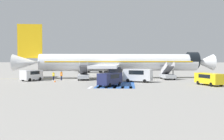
{
  "coord_description": "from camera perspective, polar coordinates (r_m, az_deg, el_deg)",
  "views": [
    {
      "loc": [
        3.03,
        -57.57,
        4.17
      ],
      "look_at": [
        -0.52,
        -3.52,
        1.96
      ],
      "focal_mm": 42.0,
      "sensor_mm": 36.0,
      "label": 1
    }
  ],
  "objects": [
    {
      "name": "boarding_stairs_aft",
      "position": [
        53.25,
        -6.22,
        -1.14
      ],
      "size": [
        2.89,
        5.46,
        3.75
      ],
      "rotation": [
        0.0,
        0.0,
        0.15
      ],
      "color": "#ADB2BA",
      "rests_on": "ground_plane"
    },
    {
      "name": "service_van_0",
      "position": [
        40.75,
        -0.43,
        -1.8
      ],
      "size": [
        3.77,
        5.06,
        2.05
      ],
      "rotation": [
        0.0,
        0.0,
        5.81
      ],
      "color": "#1E234C",
      "rests_on": "ground_plane"
    },
    {
      "name": "apron_walkway_bar_1",
      "position": [
        38.99,
        -2.97,
        -3.8
      ],
      "size": [
        0.44,
        3.6,
        0.01
      ],
      "primitive_type": "cube",
      "color": "silver",
      "rests_on": "ground_plane"
    },
    {
      "name": "apron_walkway_bar_2",
      "position": [
        38.87,
        -1.21,
        -3.82
      ],
      "size": [
        0.44,
        3.6,
        0.01
      ],
      "primitive_type": "cube",
      "color": "silver",
      "rests_on": "ground_plane"
    },
    {
      "name": "service_van_2",
      "position": [
        53.18,
        -17.12,
        -0.92
      ],
      "size": [
        3.57,
        4.65,
        2.08
      ],
      "rotation": [
        0.0,
        0.0,
        5.83
      ],
      "color": "silver",
      "rests_on": "ground_plane"
    },
    {
      "name": "baggage_cart",
      "position": [
        52.3,
        0.77,
        -1.96
      ],
      "size": [
        2.86,
        2.01,
        0.87
      ],
      "rotation": [
        0.0,
        0.0,
        4.92
      ],
      "color": "gray",
      "rests_on": "ground_plane"
    },
    {
      "name": "ground_crew_0",
      "position": [
        53.37,
        -10.96,
        -1.07
      ],
      "size": [
        0.49,
        0.39,
        1.8
      ],
      "rotation": [
        0.0,
        0.0,
        5.84
      ],
      "color": "#191E38",
      "rests_on": "ground_plane"
    },
    {
      "name": "apron_walkway_bar_5",
      "position": [
        38.73,
        4.12,
        -3.85
      ],
      "size": [
        0.44,
        3.6,
        0.01
      ],
      "primitive_type": "cube",
      "color": "silver",
      "rests_on": "ground_plane"
    },
    {
      "name": "apron_walkway_bar_0",
      "position": [
        39.15,
        -4.72,
        -3.78
      ],
      "size": [
        0.44,
        3.6,
        0.01
      ],
      "primitive_type": "cube",
      "color": "silver",
      "rests_on": "ground_plane"
    },
    {
      "name": "service_van_1",
      "position": [
        44.63,
        20.44,
        -1.66
      ],
      "size": [
        3.77,
        5.61,
        1.95
      ],
      "rotation": [
        0.0,
        0.0,
        3.52
      ],
      "color": "yellow",
      "rests_on": "ground_plane"
    },
    {
      "name": "apron_leadline_yellow",
      "position": [
        58.07,
        1.63,
        -1.78
      ],
      "size": [
        77.91,
        12.01,
        0.01
      ],
      "primitive_type": "cube",
      "rotation": [
        0.0,
        0.0,
        -1.42
      ],
      "color": "gold",
      "rests_on": "ground_plane"
    },
    {
      "name": "apron_walkway_bar_4",
      "position": [
        38.74,
        2.34,
        -3.84
      ],
      "size": [
        0.44,
        3.6,
        0.01
      ],
      "primitive_type": "cube",
      "color": "silver",
      "rests_on": "ground_plane"
    },
    {
      "name": "apron_stand_patch_blue",
      "position": [
        43.31,
        0.9,
        -3.19
      ],
      "size": [
        6.05,
        11.88,
        0.01
      ],
      "primitive_type": "cube",
      "color": "#2856A8",
      "rests_on": "ground_plane"
    },
    {
      "name": "fuel_tanker",
      "position": [
        81.79,
        -4.79,
        0.72
      ],
      "size": [
        9.07,
        2.85,
        3.7
      ],
      "rotation": [
        0.0,
        0.0,
        -1.6
      ],
      "color": "#38383D",
      "rests_on": "ground_plane"
    },
    {
      "name": "ground_crew_1",
      "position": [
        54.97,
        0.6,
        -0.89
      ],
      "size": [
        0.49,
        0.43,
        1.85
      ],
      "rotation": [
        0.0,
        0.0,
        3.73
      ],
      "color": "#191E38",
      "rests_on": "ground_plane"
    },
    {
      "name": "ground_plane",
      "position": [
        57.8,
        0.75,
        -1.8
      ],
      "size": [
        600.0,
        600.0,
        0.0
      ],
      "primitive_type": "plane",
      "color": "gray"
    },
    {
      "name": "apron_walkway_bar_3",
      "position": [
        38.79,
        0.56,
        -3.83
      ],
      "size": [
        0.44,
        3.6,
        0.01
      ],
      "primitive_type": "cube",
      "color": "silver",
      "rests_on": "ground_plane"
    },
    {
      "name": "airliner",
      "position": [
        57.84,
        0.91,
        1.66
      ],
      "size": [
        44.46,
        35.89,
        11.7
      ],
      "rotation": [
        0.0,
        0.0,
        -1.42
      ],
      "color": "silver",
      "rests_on": "ground_plane"
    },
    {
      "name": "service_van_3",
      "position": [
        48.05,
        5.65,
        -0.96
      ],
      "size": [
        5.48,
        3.62,
        2.4
      ],
      "rotation": [
        0.0,
        0.0,
        4.36
      ],
      "color": "silver",
      "rests_on": "ground_plane"
    },
    {
      "name": "boarding_stairs_forward",
      "position": [
        55.63,
        11.99,
        -1.04
      ],
      "size": [
        2.89,
        5.46,
        3.68
      ],
      "rotation": [
        0.0,
        0.0,
        0.15
      ],
      "color": "#ADB2BA",
      "rests_on": "ground_plane"
    },
    {
      "name": "traffic_cone_0",
      "position": [
        49.22,
        -12.32,
        -2.31
      ],
      "size": [
        0.41,
        0.41,
        0.46
      ],
      "color": "orange",
      "rests_on": "ground_plane"
    },
    {
      "name": "ground_crew_3",
      "position": [
        55.26,
        4.65,
        -1.0
      ],
      "size": [
        0.33,
        0.47,
        1.68
      ],
      "rotation": [
        0.0,
        0.0,
        1.82
      ],
      "color": "#2D2D33",
      "rests_on": "ground_plane"
    },
    {
      "name": "ground_crew_2",
      "position": [
        54.07,
        -12.61,
        -1.14
      ],
      "size": [
        0.49,
        0.4,
        1.65
      ],
      "rotation": [
        0.0,
        0.0,
        5.81
      ],
      "color": "#191E38",
      "rests_on": "ground_plane"
    }
  ]
}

